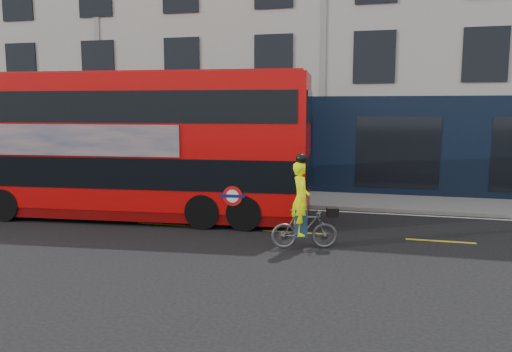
% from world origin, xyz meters
% --- Properties ---
extents(ground, '(120.00, 120.00, 0.00)m').
position_xyz_m(ground, '(0.00, 0.00, 0.00)').
color(ground, black).
rests_on(ground, ground).
extents(pavement, '(60.00, 3.00, 0.12)m').
position_xyz_m(pavement, '(0.00, 6.50, 0.06)').
color(pavement, gray).
rests_on(pavement, ground).
extents(kerb, '(60.00, 0.12, 0.13)m').
position_xyz_m(kerb, '(0.00, 5.00, 0.07)').
color(kerb, slate).
rests_on(kerb, ground).
extents(building_terrace, '(50.00, 10.07, 15.00)m').
position_xyz_m(building_terrace, '(0.00, 12.94, 7.49)').
color(building_terrace, '#A09E97').
rests_on(building_terrace, ground).
extents(road_edge_line, '(58.00, 0.10, 0.01)m').
position_xyz_m(road_edge_line, '(0.00, 4.70, 0.00)').
color(road_edge_line, silver).
rests_on(road_edge_line, ground).
extents(lane_dashes, '(58.00, 0.12, 0.01)m').
position_xyz_m(lane_dashes, '(0.00, 1.50, 0.00)').
color(lane_dashes, gold).
rests_on(lane_dashes, ground).
extents(bus, '(11.67, 3.55, 4.63)m').
position_xyz_m(bus, '(-5.43, 2.21, 2.38)').
color(bus, '#BC0807').
rests_on(bus, ground).
extents(cyclist, '(1.75, 0.91, 2.44)m').
position_xyz_m(cyclist, '(0.50, -0.06, 0.84)').
color(cyclist, '#4C4F51').
rests_on(cyclist, ground).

